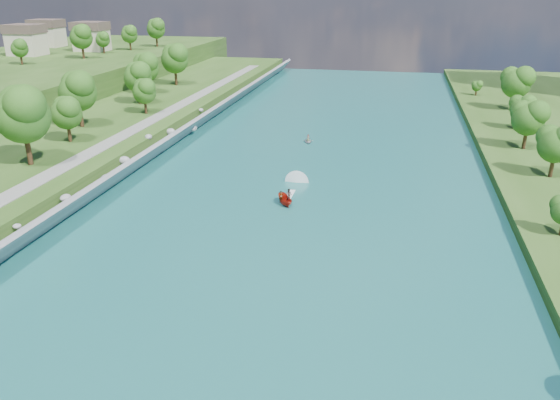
# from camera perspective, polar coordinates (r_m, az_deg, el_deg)

# --- Properties ---
(ground) EXTENTS (260.00, 260.00, 0.00)m
(ground) POSITION_cam_1_polar(r_m,az_deg,el_deg) (60.06, -1.50, -5.64)
(ground) COLOR #2D5119
(ground) RESTS_ON ground
(river_water) EXTENTS (55.00, 240.00, 0.10)m
(river_water) POSITION_cam_1_polar(r_m,az_deg,el_deg) (77.98, 1.93, 0.97)
(river_water) COLOR #196060
(river_water) RESTS_ON ground
(ridge_west) EXTENTS (60.00, 120.00, 9.00)m
(ridge_west) POSITION_cam_1_polar(r_m,az_deg,el_deg) (176.56, -21.22, 12.66)
(ridge_west) COLOR #2D5119
(ridge_west) RESTS_ON ground
(riprap_bank) EXTENTS (4.35, 236.00, 4.31)m
(riprap_bank) POSITION_cam_1_polar(r_m,az_deg,el_deg) (85.03, -15.58, 3.19)
(riprap_bank) COLOR slate
(riprap_bank) RESTS_ON ground
(riverside_path) EXTENTS (3.00, 200.00, 0.10)m
(riverside_path) POSITION_cam_1_polar(r_m,az_deg,el_deg) (88.23, -19.36, 4.59)
(riverside_path) COLOR gray
(riverside_path) RESTS_ON berm_west
(ridge_houses) EXTENTS (29.50, 29.50, 8.40)m
(ridge_houses) POSITION_cam_1_polar(r_m,az_deg,el_deg) (183.17, -22.44, 15.56)
(ridge_houses) COLOR beige
(ridge_houses) RESTS_ON ridge_west
(trees_ridge) EXTENTS (20.55, 52.33, 10.51)m
(trees_ridge) POSITION_cam_1_polar(r_m,az_deg,el_deg) (171.16, -17.22, 16.02)
(trees_ridge) COLOR #235216
(trees_ridge) RESTS_ON ridge_west
(motorboat) EXTENTS (3.60, 18.69, 2.02)m
(motorboat) POSITION_cam_1_polar(r_m,az_deg,el_deg) (74.69, 0.82, 0.55)
(motorboat) COLOR #B31C0E
(motorboat) RESTS_ON river_water
(raft) EXTENTS (2.52, 3.15, 1.48)m
(raft) POSITION_cam_1_polar(r_m,az_deg,el_deg) (102.45, 2.94, 6.23)
(raft) COLOR gray
(raft) RESTS_ON river_water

